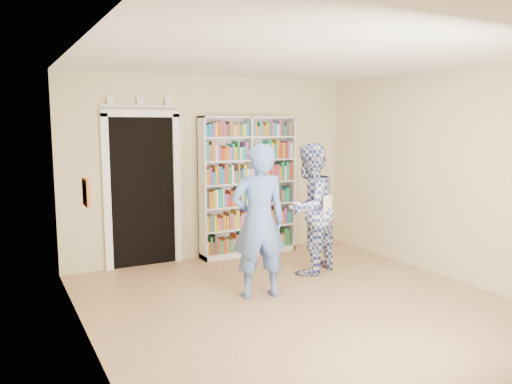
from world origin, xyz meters
TOP-DOWN VIEW (x-y plane):
  - floor at (0.00, 0.00)m, footprint 5.00×5.00m
  - ceiling at (0.00, 0.00)m, footprint 5.00×5.00m
  - wall_back at (0.00, 2.50)m, footprint 4.50×0.00m
  - wall_left at (-2.25, 0.00)m, footprint 0.00×5.00m
  - wall_right at (2.25, 0.00)m, footprint 0.00×5.00m
  - bookshelf at (0.50, 2.34)m, footprint 1.54×0.29m
  - doorway at (-1.10, 2.48)m, footprint 1.10×0.08m
  - wall_art at (-2.23, 0.20)m, footprint 0.03×0.25m
  - man_blue at (-0.28, 0.57)m, footprint 0.73×0.56m
  - man_plaid at (0.77, 1.09)m, footprint 1.05×0.95m
  - paper_sheet at (0.88, 0.82)m, footprint 0.19×0.08m

SIDE VIEW (x-z plane):
  - floor at x=0.00m, z-range 0.00..0.00m
  - man_plaid at x=0.77m, z-range 0.00..1.76m
  - man_blue at x=-0.28m, z-range 0.00..1.79m
  - paper_sheet at x=0.88m, z-range 0.81..1.09m
  - bookshelf at x=0.50m, z-range 0.01..2.13m
  - doorway at x=-1.10m, z-range -0.04..2.39m
  - wall_back at x=0.00m, z-range -0.90..3.60m
  - wall_left at x=-2.25m, z-range -1.15..3.85m
  - wall_right at x=2.25m, z-range -1.15..3.85m
  - wall_art at x=-2.23m, z-range 1.27..1.52m
  - ceiling at x=0.00m, z-range 2.70..2.70m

